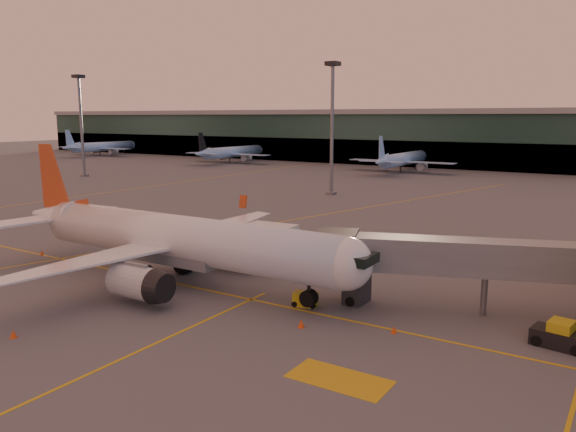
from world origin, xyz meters
The scene contains 16 objects.
ground centered at (0.00, 0.00, 0.00)m, with size 600.00×600.00×0.00m, color #4C4F54.
taxi_markings centered at (-7.32, 44.49, 0.01)m, with size 100.12×173.00×0.01m.
terminal centered at (0.00, 141.79, 8.76)m, with size 400.00×20.00×17.60m.
mast_west_far centered at (-90.00, 62.00, 14.86)m, with size 2.40×2.40×25.60m.
mast_west_near centered at (-20.00, 66.00, 14.86)m, with size 2.40×2.40×25.60m.
distant_aircraft_row centered at (-53.75, 118.00, 0.00)m, with size 225.00×34.00×13.00m.
main_airplane centered at (-4.37, 5.41, 4.02)m, with size 40.88×36.71×12.37m.
jet_bridge centered at (23.80, 12.39, 4.24)m, with size 27.07×12.15×6.04m.
catering_truck centered at (-0.59, 16.63, 2.29)m, with size 5.32×2.62×4.02m.
gpu_cart centered at (9.68, 6.07, 0.56)m, with size 2.19×1.62×1.15m.
pushback_tug centered at (28.32, 8.11, 0.74)m, with size 3.80×2.45×1.83m.
cone_nose centered at (17.99, 4.47, 0.25)m, with size 0.40×0.40×0.51m.
cone_tail centered at (-23.94, 5.00, 0.25)m, with size 0.40×0.40×0.51m.
cone_wing_right centered at (-4.10, -10.65, 0.29)m, with size 0.47×0.47×0.59m.
cone_wing_left centered at (-4.23, 24.06, 0.24)m, with size 0.39×0.39×0.49m.
cone_fwd centered at (11.85, 1.84, 0.29)m, with size 0.47×0.47×0.60m.
Camera 1 is at (32.00, -31.63, 15.23)m, focal length 35.00 mm.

